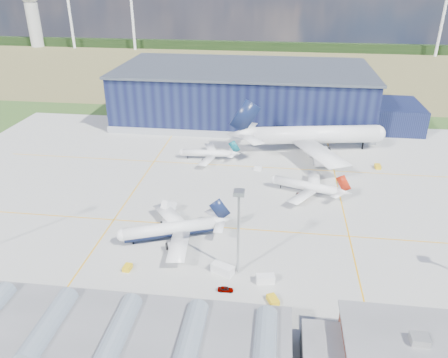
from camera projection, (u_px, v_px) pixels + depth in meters
ground at (216, 210)px, 138.30m from camera, size 600.00×600.00×0.00m
apron at (220, 195)px, 147.22m from camera, size 220.00×160.00×0.08m
farmland at (258, 68)px, 334.66m from camera, size 600.00×220.00×0.01m
treeline at (263, 46)px, 404.32m from camera, size 600.00×8.00×8.00m
horizon_dressing at (60, 10)px, 408.59m from camera, size 440.20×18.00×70.00m
hangar at (249, 96)px, 217.53m from camera, size 145.00×62.00×26.10m
glass_concourse at (137, 346)px, 83.90m from camera, size 78.00×23.00×8.60m
light_mast_center at (239, 219)px, 103.63m from camera, size 2.60×2.60×23.00m
airliner_navy at (169, 223)px, 121.17m from camera, size 42.64×42.24×10.77m
airliner_red at (306, 181)px, 146.54m from camera, size 35.12×34.73×9.13m
airliner_widebody at (316, 126)px, 178.75m from camera, size 77.55×76.39×21.75m
airliner_regional at (207, 150)px, 173.35m from camera, size 26.08×25.57×8.14m
gse_tug_a at (273, 300)px, 99.84m from camera, size 3.23×3.82×1.37m
gse_tug_b at (127, 268)px, 110.73m from camera, size 2.03×2.89×1.20m
gse_van_a at (223, 269)px, 109.15m from camera, size 6.18×4.59×2.47m
gse_cart_a at (342, 182)px, 155.04m from camera, size 2.16×3.14×1.32m
gse_tug_c at (378, 167)px, 166.95m from camera, size 2.05×3.28×1.43m
gse_cart_b at (258, 169)px, 165.42m from camera, size 3.19×2.48×1.23m
gse_van_c at (265, 279)px, 105.99m from camera, size 4.76×2.86×2.14m
airstair at (169, 209)px, 135.51m from camera, size 4.09×5.67×3.37m
car_a at (225, 289)px, 103.26m from camera, size 3.79×1.66×1.27m
car_b at (154, 314)px, 96.00m from camera, size 3.29×1.23×1.07m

